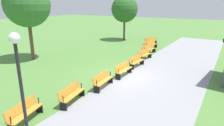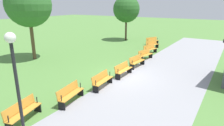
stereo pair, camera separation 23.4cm
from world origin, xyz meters
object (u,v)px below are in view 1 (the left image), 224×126
object	(u,v)px
tree_2	(125,9)
lamp_post	(20,75)
bench_5	(123,69)
bench_7	(72,94)
bench_4	(136,61)
bench_3	(144,54)
bench_8	(24,112)
tree_1	(27,4)
bench_0	(151,41)
bench_1	(151,44)
bench_6	(103,80)
bench_2	(149,49)

from	to	relation	value
tree_2	lamp_post	xyz separation A→B (m)	(21.09, 7.66, -1.33)
bench_5	bench_7	distance (m)	4.83
bench_4	bench_3	bearing A→B (deg)	-168.29
bench_3	bench_8	distance (m)	12.01
bench_4	tree_2	size ratio (longest dim) A/B	0.31
bench_4	tree_1	world-z (taller)	tree_1
bench_8	bench_4	bearing A→B (deg)	161.24
bench_0	bench_3	xyz separation A→B (m)	(6.94, 2.04, 0.00)
bench_0	lamp_post	size ratio (longest dim) A/B	0.45
bench_1	lamp_post	world-z (taller)	lamp_post
bench_5	bench_3	bearing A→B (deg)	-175.33
bench_4	bench_5	xyz separation A→B (m)	(2.42, 0.10, 0.00)
bench_1	bench_5	xyz separation A→B (m)	(9.50, 1.56, 0.00)
bench_0	bench_1	distance (m)	2.42
bench_8	lamp_post	bearing A→B (deg)	44.11
bench_4	bench_7	bearing A→B (deg)	2.36
bench_0	tree_2	xyz separation A→B (m)	(-1.01, -4.27, 3.71)
bench_1	bench_3	xyz separation A→B (m)	(4.69, 1.17, 0.00)
bench_6	bench_7	bearing A→B (deg)	-11.71
bench_0	bench_6	bearing A→B (deg)	32.83
bench_7	tree_1	xyz separation A→B (m)	(-4.39, -8.69, 4.34)
bench_8	tree_2	bearing A→B (deg)	-177.82
bench_3	bench_6	bearing A→B (deg)	11.73
bench_1	bench_8	size ratio (longest dim) A/B	1.00
bench_8	lamp_post	distance (m)	3.22
bench_8	bench_1	bearing A→B (deg)	168.25
bench_3	bench_2	bearing A→B (deg)	-158.92
tree_2	lamp_post	distance (m)	22.48
bench_1	bench_7	world-z (taller)	same
bench_5	bench_4	bearing A→B (deg)	-177.66
bench_0	bench_7	world-z (taller)	same
bench_6	lamp_post	xyz separation A→B (m)	(5.91, 1.05, 2.38)
bench_1	bench_4	xyz separation A→B (m)	(7.09, 1.47, 0.00)
tree_1	bench_6	bearing A→B (deg)	77.49
bench_8	lamp_post	size ratio (longest dim) A/B	0.45
bench_7	bench_8	size ratio (longest dim) A/B	1.00
bench_2	bench_4	size ratio (longest dim) A/B	1.02
bench_2	tree_2	distance (m)	8.88
bench_6	bench_7	size ratio (longest dim) A/B	0.99
bench_6	lamp_post	size ratio (longest dim) A/B	0.44
bench_1	bench_4	world-z (taller)	same
bench_5	tree_2	bearing A→B (deg)	-152.30
bench_2	bench_3	size ratio (longest dim) A/B	1.00
bench_0	bench_1	world-z (taller)	same
bench_3	tree_1	size ratio (longest dim) A/B	0.27
bench_5	tree_2	world-z (taller)	tree_2
bench_6	tree_2	size ratio (longest dim) A/B	0.31
bench_6	bench_7	world-z (taller)	same
bench_1	bench_0	bearing A→B (deg)	-140.18
bench_2	bench_5	size ratio (longest dim) A/B	1.03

